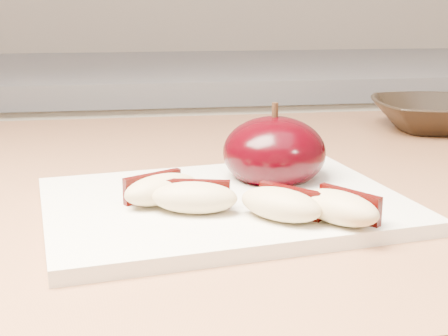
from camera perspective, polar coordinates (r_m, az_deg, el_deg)
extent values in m
cube|color=silver|center=(1.43, -3.89, -10.43)|extent=(2.40, 0.60, 0.90)
cube|color=slate|center=(1.30, -4.26, 8.65)|extent=(2.40, 0.62, 0.04)
cube|color=#956040|center=(0.62, 1.09, -2.25)|extent=(1.64, 0.64, 0.04)
cube|color=silver|center=(0.51, 0.00, -3.36)|extent=(0.31, 0.25, 0.01)
ellipsoid|color=black|center=(0.56, 4.61, 1.43)|extent=(0.12, 0.12, 0.06)
cylinder|color=black|center=(0.55, 4.69, 5.27)|extent=(0.01, 0.01, 0.01)
ellipsoid|color=tan|center=(0.49, -5.70, -1.95)|extent=(0.07, 0.06, 0.02)
cube|color=black|center=(0.50, -6.54, -1.70)|extent=(0.05, 0.03, 0.02)
ellipsoid|color=tan|center=(0.47, -2.72, -2.72)|extent=(0.07, 0.05, 0.02)
cube|color=black|center=(0.48, -2.50, -2.33)|extent=(0.05, 0.02, 0.02)
ellipsoid|color=tan|center=(0.45, 5.18, -3.34)|extent=(0.07, 0.07, 0.02)
cube|color=black|center=(0.46, 6.05, -3.01)|extent=(0.04, 0.04, 0.02)
ellipsoid|color=tan|center=(0.45, 10.42, -3.57)|extent=(0.06, 0.07, 0.02)
cube|color=black|center=(0.46, 11.40, -3.29)|extent=(0.03, 0.04, 0.02)
imported|color=black|center=(0.86, 18.81, 4.62)|extent=(0.19, 0.19, 0.04)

